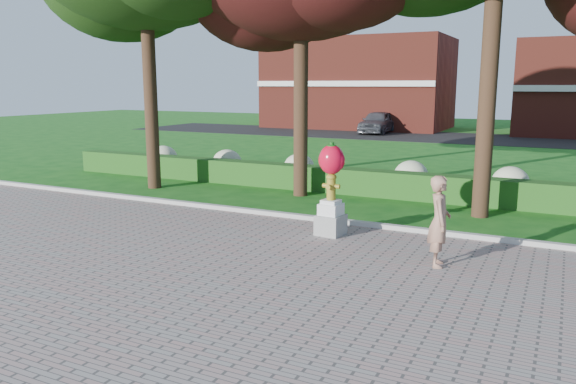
# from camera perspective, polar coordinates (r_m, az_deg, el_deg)

# --- Properties ---
(ground) EXTENTS (100.00, 100.00, 0.00)m
(ground) POSITION_cam_1_polar(r_m,az_deg,el_deg) (11.67, -2.42, -6.32)
(ground) COLOR #145215
(ground) RESTS_ON ground
(walkway) EXTENTS (40.00, 14.00, 0.04)m
(walkway) POSITION_cam_1_polar(r_m,az_deg,el_deg) (8.60, -15.73, -13.05)
(walkway) COLOR gray
(walkway) RESTS_ON ground
(curb) EXTENTS (40.00, 0.18, 0.15)m
(curb) POSITION_cam_1_polar(r_m,az_deg,el_deg) (14.25, 3.41, -2.83)
(curb) COLOR #ADADA5
(curb) RESTS_ON ground
(lawn_hedge) EXTENTS (24.00, 0.70, 0.80)m
(lawn_hedge) POSITION_cam_1_polar(r_m,az_deg,el_deg) (17.86, 8.46, 0.94)
(lawn_hedge) COLOR #1F4A15
(lawn_hedge) RESTS_ON ground
(hydrangea_row) EXTENTS (20.10, 1.10, 0.99)m
(hydrangea_row) POSITION_cam_1_polar(r_m,az_deg,el_deg) (18.62, 11.10, 1.72)
(hydrangea_row) COLOR beige
(hydrangea_row) RESTS_ON ground
(street) EXTENTS (50.00, 8.00, 0.02)m
(street) POSITION_cam_1_polar(r_m,az_deg,el_deg) (38.29, 18.31, 5.18)
(street) COLOR black
(street) RESTS_ON ground
(building_left) EXTENTS (14.00, 8.00, 7.00)m
(building_left) POSITION_cam_1_polar(r_m,az_deg,el_deg) (46.38, 7.19, 10.87)
(building_left) COLOR maroon
(building_left) RESTS_ON ground
(hydrant_sculpture) EXTENTS (0.64, 0.64, 2.14)m
(hydrant_sculpture) POSITION_cam_1_polar(r_m,az_deg,el_deg) (12.77, 4.41, 0.58)
(hydrant_sculpture) COLOR gray
(hydrant_sculpture) RESTS_ON walkway
(woman) EXTENTS (0.56, 0.72, 1.74)m
(woman) POSITION_cam_1_polar(r_m,az_deg,el_deg) (10.97, 15.12, -2.88)
(woman) COLOR #A4755D
(woman) RESTS_ON walkway
(parked_car) EXTENTS (2.03, 4.75, 1.60)m
(parked_car) POSITION_cam_1_polar(r_m,az_deg,el_deg) (40.65, 9.08, 7.04)
(parked_car) COLOR #46484F
(parked_car) RESTS_ON street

